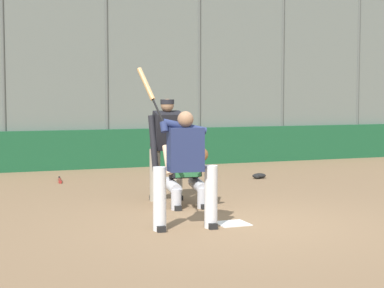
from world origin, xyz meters
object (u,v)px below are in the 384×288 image
object	(u,v)px
catcher_behind_plate	(186,166)
fielding_glove_on_dirt	(259,176)
spare_bat_by_padding	(212,173)
umpire_home	(167,146)
spare_bat_near_backstop	(60,180)
batter_at_plate	(185,165)

from	to	relation	value
catcher_behind_plate	fielding_glove_on_dirt	bearing A→B (deg)	-131.91
catcher_behind_plate	spare_bat_by_padding	distance (m)	4.38
umpire_home	spare_bat_by_padding	distance (m)	3.88
catcher_behind_plate	spare_bat_near_backstop	distance (m)	4.04
spare_bat_near_backstop	fielding_glove_on_dirt	distance (m)	4.20
batter_at_plate	fielding_glove_on_dirt	bearing A→B (deg)	-121.24
spare_bat_near_backstop	fielding_glove_on_dirt	xyz separation A→B (m)	(-4.08, 0.99, 0.02)
spare_bat_near_backstop	fielding_glove_on_dirt	bearing A→B (deg)	84.23
catcher_behind_plate	fielding_glove_on_dirt	distance (m)	3.90
catcher_behind_plate	spare_bat_near_backstop	size ratio (longest dim) A/B	1.54
catcher_behind_plate	spare_bat_by_padding	size ratio (longest dim) A/B	1.56
batter_at_plate	spare_bat_near_backstop	bearing A→B (deg)	-75.48
catcher_behind_plate	fielding_glove_on_dirt	world-z (taller)	catcher_behind_plate
catcher_behind_plate	fielding_glove_on_dirt	xyz separation A→B (m)	(-2.69, -2.75, -0.60)
batter_at_plate	fielding_glove_on_dirt	size ratio (longest dim) A/B	6.94
spare_bat_near_backstop	spare_bat_by_padding	bearing A→B (deg)	99.17
spare_bat_by_padding	fielding_glove_on_dirt	world-z (taller)	fielding_glove_on_dirt
spare_bat_near_backstop	spare_bat_by_padding	xyz separation A→B (m)	(-3.45, -0.08, 0.00)
batter_at_plate	spare_bat_by_padding	world-z (taller)	batter_at_plate
batter_at_plate	catcher_behind_plate	size ratio (longest dim) A/B	1.71
batter_at_plate	spare_bat_by_padding	size ratio (longest dim) A/B	2.66
batter_at_plate	umpire_home	size ratio (longest dim) A/B	1.25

